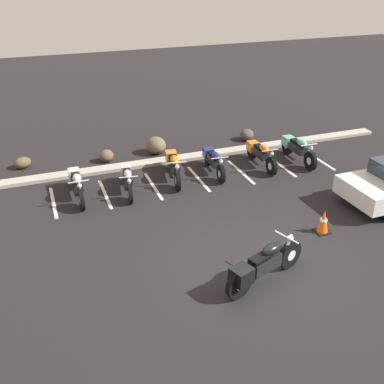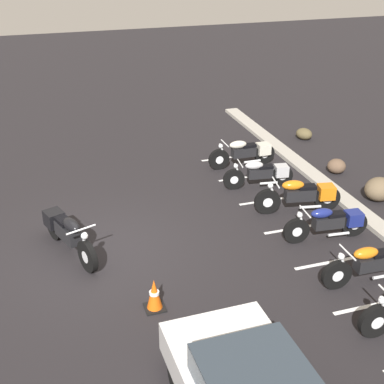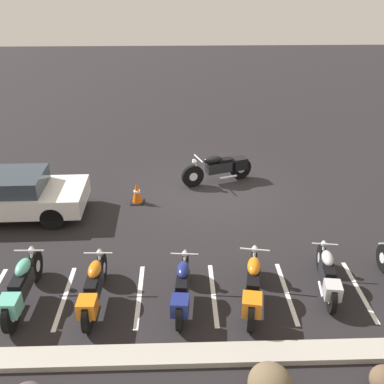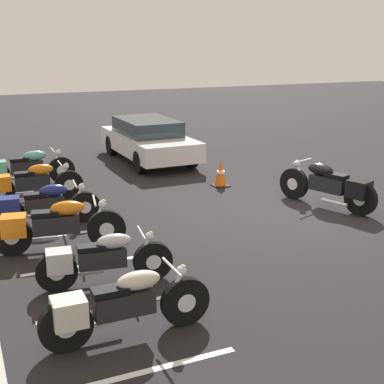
# 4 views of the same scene
# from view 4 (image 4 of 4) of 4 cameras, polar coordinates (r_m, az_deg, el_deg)

# --- Properties ---
(ground) EXTENTS (60.00, 60.00, 0.00)m
(ground) POSITION_cam_4_polar(r_m,az_deg,el_deg) (12.11, 11.00, -1.75)
(ground) COLOR black
(motorcycle_black_featured) EXTENTS (2.36, 1.09, 0.97)m
(motorcycle_black_featured) POSITION_cam_4_polar(r_m,az_deg,el_deg) (12.21, 14.60, 0.68)
(motorcycle_black_featured) COLOR black
(motorcycle_black_featured) RESTS_ON ground
(parked_bike_0) EXTENTS (0.62, 2.20, 0.87)m
(parked_bike_0) POSITION_cam_4_polar(r_m,az_deg,el_deg) (6.78, -7.80, -11.89)
(parked_bike_0) COLOR black
(parked_bike_0) RESTS_ON ground
(parked_bike_1) EXTENTS (0.65, 2.06, 0.81)m
(parked_bike_1) POSITION_cam_4_polar(r_m,az_deg,el_deg) (8.21, -9.95, -7.09)
(parked_bike_1) COLOR black
(parked_bike_1) RESTS_ON ground
(parked_bike_2) EXTENTS (0.80, 2.30, 0.91)m
(parked_bike_2) POSITION_cam_4_polar(r_m,az_deg,el_deg) (9.68, -14.66, -3.47)
(parked_bike_2) COLOR black
(parked_bike_2) RESTS_ON ground
(parked_bike_3) EXTENTS (0.61, 2.14, 0.84)m
(parked_bike_3) POSITION_cam_4_polar(r_m,az_deg,el_deg) (11.07, -15.80, -1.32)
(parked_bike_3) COLOR black
(parked_bike_3) RESTS_ON ground
(parked_bike_4) EXTENTS (0.62, 2.21, 0.87)m
(parked_bike_4) POSITION_cam_4_polar(r_m,az_deg,el_deg) (12.82, -16.92, 0.97)
(parked_bike_4) COLOR black
(parked_bike_4) RESTS_ON ground
(parked_bike_5) EXTENTS (0.65, 2.30, 0.91)m
(parked_bike_5) POSITION_cam_4_polar(r_m,az_deg,el_deg) (14.27, -17.45, 2.47)
(parked_bike_5) COLOR black
(parked_bike_5) RESTS_ON ground
(car_white) EXTENTS (4.33, 1.88, 1.29)m
(car_white) POSITION_cam_4_polar(r_m,az_deg,el_deg) (16.59, -4.66, 5.64)
(car_white) COLOR black
(car_white) RESTS_ON ground
(traffic_cone) EXTENTS (0.40, 0.40, 0.68)m
(traffic_cone) POSITION_cam_4_polar(r_m,az_deg,el_deg) (13.68, 3.07, 1.93)
(traffic_cone) COLOR black
(traffic_cone) RESTS_ON ground
(stall_line_0) EXTENTS (0.10, 2.10, 0.00)m
(stall_line_0) POSITION_cam_4_polar(r_m,az_deg,el_deg) (6.40, -4.34, -18.40)
(stall_line_0) COLOR white
(stall_line_0) RESTS_ON ground
(stall_line_1) EXTENTS (0.10, 2.10, 0.00)m
(stall_line_1) POSITION_cam_4_polar(r_m,az_deg,el_deg) (7.72, -8.49, -12.09)
(stall_line_1) COLOR white
(stall_line_1) RESTS_ON ground
(stall_line_2) EXTENTS (0.10, 2.10, 0.00)m
(stall_line_2) POSITION_cam_4_polar(r_m,az_deg,el_deg) (9.14, -11.26, -7.65)
(stall_line_2) COLOR white
(stall_line_2) RESTS_ON ground
(stall_line_3) EXTENTS (0.10, 2.10, 0.00)m
(stall_line_3) POSITION_cam_4_polar(r_m,az_deg,el_deg) (10.61, -13.24, -4.41)
(stall_line_3) COLOR white
(stall_line_3) RESTS_ON ground
(stall_line_4) EXTENTS (0.10, 2.10, 0.00)m
(stall_line_4) POSITION_cam_4_polar(r_m,az_deg,el_deg) (12.12, -14.73, -1.96)
(stall_line_4) COLOR white
(stall_line_4) RESTS_ON ground
(stall_line_5) EXTENTS (0.10, 2.10, 0.00)m
(stall_line_5) POSITION_cam_4_polar(r_m,az_deg,el_deg) (13.65, -15.87, -0.06)
(stall_line_5) COLOR white
(stall_line_5) RESTS_ON ground
(stall_line_6) EXTENTS (0.10, 2.10, 0.00)m
(stall_line_6) POSITION_cam_4_polar(r_m,az_deg,el_deg) (15.20, -16.79, 1.46)
(stall_line_6) COLOR white
(stall_line_6) RESTS_ON ground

